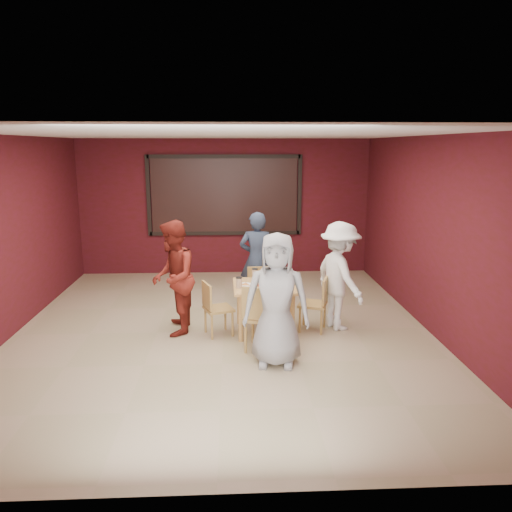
{
  "coord_description": "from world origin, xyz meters",
  "views": [
    {
      "loc": [
        0.14,
        -6.89,
        2.64
      ],
      "look_at": [
        0.48,
        -0.04,
        1.13
      ],
      "focal_mm": 35.0,
      "sensor_mm": 36.0,
      "label": 1
    }
  ],
  "objects_px": {
    "chair_left": "(214,306)",
    "diner_left": "(173,278)",
    "diner_back": "(257,259)",
    "diner_front": "(277,300)",
    "diner_right": "(340,276)",
    "chair_right": "(317,301)",
    "dining_table": "(265,290)",
    "chair_back": "(260,289)",
    "chair_front": "(261,314)"
  },
  "relations": [
    {
      "from": "chair_left",
      "to": "diner_left",
      "type": "relative_size",
      "value": 0.48
    },
    {
      "from": "chair_right",
      "to": "diner_back",
      "type": "bearing_deg",
      "value": 123.72
    },
    {
      "from": "chair_right",
      "to": "diner_left",
      "type": "bearing_deg",
      "value": 179.24
    },
    {
      "from": "dining_table",
      "to": "chair_back",
      "type": "distance_m",
      "value": 0.76
    },
    {
      "from": "chair_right",
      "to": "diner_front",
      "type": "height_order",
      "value": "diner_front"
    },
    {
      "from": "chair_front",
      "to": "diner_right",
      "type": "height_order",
      "value": "diner_right"
    },
    {
      "from": "chair_back",
      "to": "chair_left",
      "type": "distance_m",
      "value": 1.09
    },
    {
      "from": "chair_right",
      "to": "diner_right",
      "type": "relative_size",
      "value": 0.5
    },
    {
      "from": "dining_table",
      "to": "diner_front",
      "type": "height_order",
      "value": "diner_front"
    },
    {
      "from": "chair_front",
      "to": "chair_back",
      "type": "height_order",
      "value": "chair_front"
    },
    {
      "from": "diner_back",
      "to": "chair_front",
      "type": "bearing_deg",
      "value": 95.85
    },
    {
      "from": "chair_back",
      "to": "diner_back",
      "type": "distance_m",
      "value": 0.61
    },
    {
      "from": "chair_front",
      "to": "chair_right",
      "type": "height_order",
      "value": "chair_front"
    },
    {
      "from": "dining_table",
      "to": "diner_front",
      "type": "bearing_deg",
      "value": -86.32
    },
    {
      "from": "diner_right",
      "to": "chair_front",
      "type": "bearing_deg",
      "value": 103.36
    },
    {
      "from": "diner_back",
      "to": "diner_left",
      "type": "height_order",
      "value": "diner_left"
    },
    {
      "from": "diner_back",
      "to": "chair_right",
      "type": "bearing_deg",
      "value": 131.07
    },
    {
      "from": "diner_left",
      "to": "dining_table",
      "type": "bearing_deg",
      "value": 87.11
    },
    {
      "from": "chair_back",
      "to": "diner_back",
      "type": "relative_size",
      "value": 0.48
    },
    {
      "from": "diner_back",
      "to": "chair_left",
      "type": "bearing_deg",
      "value": 70.45
    },
    {
      "from": "diner_back",
      "to": "diner_right",
      "type": "relative_size",
      "value": 1.01
    },
    {
      "from": "dining_table",
      "to": "chair_left",
      "type": "distance_m",
      "value": 0.75
    },
    {
      "from": "diner_left",
      "to": "diner_right",
      "type": "distance_m",
      "value": 2.4
    },
    {
      "from": "diner_front",
      "to": "diner_right",
      "type": "distance_m",
      "value": 1.59
    },
    {
      "from": "dining_table",
      "to": "chair_right",
      "type": "bearing_deg",
      "value": 0.22
    },
    {
      "from": "chair_left",
      "to": "diner_front",
      "type": "height_order",
      "value": "diner_front"
    },
    {
      "from": "dining_table",
      "to": "diner_front",
      "type": "relative_size",
      "value": 0.55
    },
    {
      "from": "chair_right",
      "to": "diner_front",
      "type": "bearing_deg",
      "value": -122.21
    },
    {
      "from": "dining_table",
      "to": "diner_right",
      "type": "bearing_deg",
      "value": 5.18
    },
    {
      "from": "chair_front",
      "to": "chair_right",
      "type": "xyz_separation_m",
      "value": [
        0.87,
        0.72,
        -0.06
      ]
    },
    {
      "from": "dining_table",
      "to": "diner_left",
      "type": "height_order",
      "value": "diner_left"
    },
    {
      "from": "dining_table",
      "to": "chair_front",
      "type": "xyz_separation_m",
      "value": [
        -0.1,
        -0.72,
        -0.11
      ]
    },
    {
      "from": "dining_table",
      "to": "diner_right",
      "type": "xyz_separation_m",
      "value": [
        1.1,
        0.1,
        0.17
      ]
    },
    {
      "from": "chair_right",
      "to": "chair_front",
      "type": "bearing_deg",
      "value": -140.15
    },
    {
      "from": "diner_front",
      "to": "diner_right",
      "type": "bearing_deg",
      "value": 56.59
    },
    {
      "from": "dining_table",
      "to": "chair_front",
      "type": "distance_m",
      "value": 0.74
    },
    {
      "from": "chair_right",
      "to": "diner_front",
      "type": "xyz_separation_m",
      "value": [
        -0.7,
        -1.11,
        0.37
      ]
    },
    {
      "from": "chair_front",
      "to": "chair_left",
      "type": "relative_size",
      "value": 1.16
    },
    {
      "from": "dining_table",
      "to": "diner_front",
      "type": "distance_m",
      "value": 1.13
    },
    {
      "from": "dining_table",
      "to": "diner_right",
      "type": "distance_m",
      "value": 1.12
    },
    {
      "from": "diner_back",
      "to": "diner_left",
      "type": "relative_size",
      "value": 0.98
    },
    {
      "from": "chair_front",
      "to": "diner_right",
      "type": "distance_m",
      "value": 1.48
    },
    {
      "from": "dining_table",
      "to": "chair_right",
      "type": "relative_size",
      "value": 1.13
    },
    {
      "from": "dining_table",
      "to": "chair_left",
      "type": "xyz_separation_m",
      "value": [
        -0.72,
        -0.11,
        -0.18
      ]
    },
    {
      "from": "diner_front",
      "to": "diner_back",
      "type": "relative_size",
      "value": 1.03
    },
    {
      "from": "chair_left",
      "to": "diner_left",
      "type": "distance_m",
      "value": 0.7
    },
    {
      "from": "chair_right",
      "to": "diner_back",
      "type": "height_order",
      "value": "diner_back"
    },
    {
      "from": "diner_front",
      "to": "chair_front",
      "type": "bearing_deg",
      "value": 120.81
    },
    {
      "from": "dining_table",
      "to": "diner_front",
      "type": "xyz_separation_m",
      "value": [
        0.07,
        -1.11,
        0.2
      ]
    },
    {
      "from": "diner_front",
      "to": "diner_back",
      "type": "bearing_deg",
      "value": 100.06
    }
  ]
}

